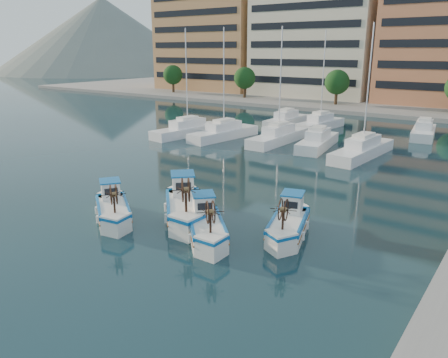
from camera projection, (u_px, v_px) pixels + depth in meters
The scene contains 7 objects.
ground at pixel (191, 235), 22.80m from camera, with size 300.00×300.00×0.00m, color #193742.
hill_west at pixel (107, 72), 186.94m from camera, with size 180.00×180.00×60.00m, color slate.
yacht_marina at pixel (337, 136), 46.23m from camera, with size 38.69×23.20×11.50m.
fishing_boat_a at pixel (113, 207), 24.76m from camera, with size 4.23×3.71×2.61m.
fishing_boat_b at pixel (184, 205), 24.75m from camera, with size 4.70×4.76×3.07m.
fishing_boat_c at pixel (206, 225), 22.31m from camera, with size 4.09×4.07×2.65m.
fishing_boat_d at pixel (289, 222), 22.64m from camera, with size 2.82×4.28×2.59m.
Camera 1 is at (13.72, -15.99, 9.35)m, focal length 35.00 mm.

